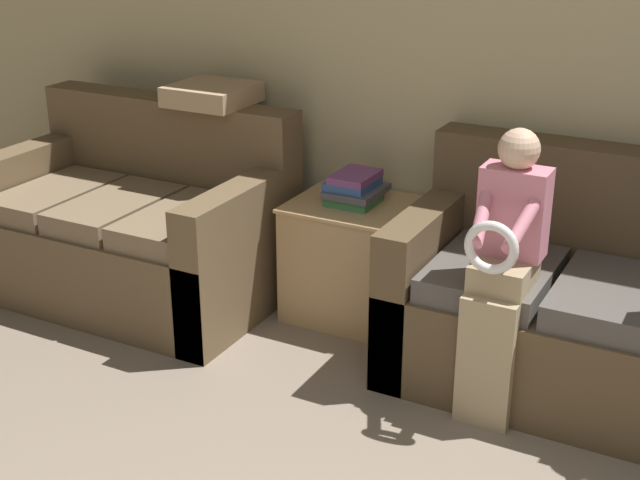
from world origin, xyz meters
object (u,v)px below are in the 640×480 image
Objects in this scene: child_left_seated at (503,264)px; throw_pillow at (212,94)px; book_stack at (354,188)px; side_shelf at (353,258)px; couch_main at (622,319)px; couch_side at (137,230)px.

child_left_seated reaches higher than throw_pillow.
child_left_seated is at bearing -29.98° from book_stack.
side_shelf is at bearing -98.81° from book_stack.
throw_pillow is at bearing 178.01° from book_stack.
book_stack is at bearing 173.69° from couch_main.
couch_main is at bearing -6.31° from book_stack.
child_left_seated reaches higher than side_shelf.
child_left_seated is (-0.42, -0.37, 0.31)m from couch_main.
couch_main is 1.33m from side_shelf.
book_stack is at bearing 81.19° from side_shelf.
throw_pillow reaches higher than book_stack.
couch_main is 3.15× the size of side_shelf.
throw_pillow reaches higher than couch_main.
side_shelf is at bearing 150.34° from child_left_seated.
child_left_seated is at bearing -17.60° from throw_pillow.
book_stack is at bearing -1.99° from throw_pillow.
couch_main is 2.27m from throw_pillow.
couch_main is at bearing -4.65° from throw_pillow.
couch_main is at bearing -6.05° from side_shelf.
couch_main reaches higher than couch_side.
couch_main reaches higher than side_shelf.
couch_side is 3.90× the size of throw_pillow.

